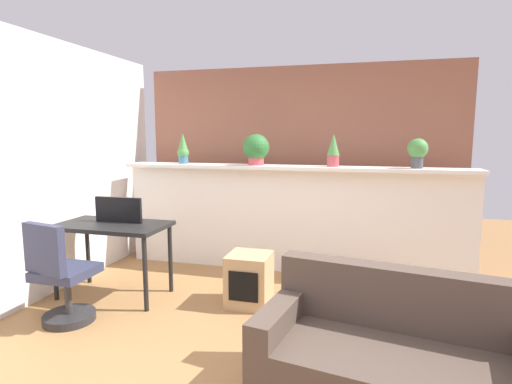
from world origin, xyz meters
TOP-DOWN VIEW (x-y plane):
  - ground_plane at (0.00, 0.00)m, footprint 12.00×12.00m
  - divider_wall at (0.00, 2.00)m, footprint 4.09×0.16m
  - plant_shelf at (0.00, 1.96)m, footprint 4.09×0.36m
  - brick_wall_behind at (0.00, 2.60)m, footprint 4.09×0.10m
  - side_wall_left at (-2.29, 0.40)m, footprint 0.12×4.40m
  - potted_plant_0 at (-1.36, 1.99)m, footprint 0.14×0.14m
  - potted_plant_1 at (-0.41, 1.97)m, footprint 0.31×0.31m
  - potted_plant_2 at (0.49, 1.99)m, footprint 0.14×0.14m
  - potted_plant_3 at (1.38, 1.97)m, footprint 0.21×0.21m
  - desk at (-1.58, 0.77)m, footprint 1.10×0.60m
  - tv_monitor at (-1.55, 0.85)m, footprint 0.51×0.04m
  - office_chair at (-1.64, 0.10)m, footprint 0.48×0.49m
  - side_cube_shelf at (-0.19, 0.91)m, footprint 0.40×0.41m
  - couch at (1.05, -0.33)m, footprint 1.67×1.02m

SIDE VIEW (x-z plane):
  - ground_plane at x=0.00m, z-range 0.00..0.00m
  - side_cube_shelf at x=-0.19m, z-range 0.00..0.50m
  - couch at x=1.05m, z-range -0.12..0.68m
  - office_chair at x=-1.64m, z-range -0.07..0.84m
  - divider_wall at x=0.00m, z-range 0.00..1.23m
  - desk at x=-1.58m, z-range 0.29..1.04m
  - tv_monitor at x=-1.55m, z-range 0.75..1.01m
  - brick_wall_behind at x=0.00m, z-range 0.00..2.50m
  - plant_shelf at x=0.00m, z-range 1.23..1.27m
  - side_wall_left at x=-2.29m, z-range 0.00..2.60m
  - potted_plant_0 at x=-1.36m, z-range 1.26..1.64m
  - potted_plant_3 at x=1.38m, z-range 1.30..1.62m
  - potted_plant_2 at x=0.49m, z-range 1.28..1.65m
  - potted_plant_1 at x=-0.41m, z-range 1.28..1.65m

